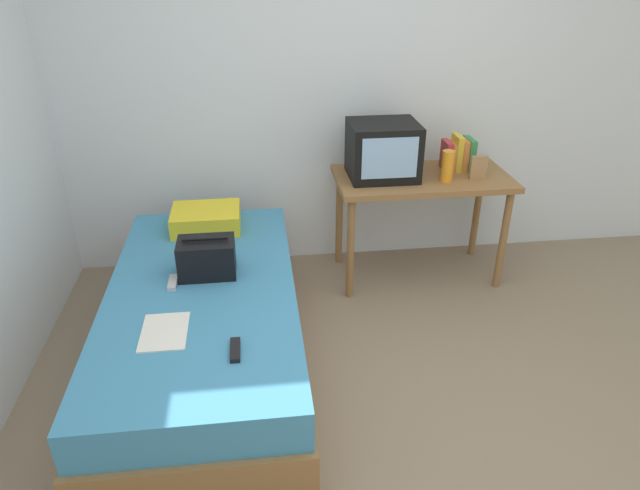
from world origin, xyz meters
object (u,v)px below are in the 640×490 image
object	(u,v)px
bed	(206,330)
pillow	(206,219)
desk	(421,189)
water_bottle	(447,166)
handbag	(207,258)
remote_silver	(173,283)
remote_dark	(235,350)
tv	(383,150)
picture_frame	(479,167)
book_row	(458,154)
magazine	(164,332)

from	to	relation	value
bed	pillow	xyz separation A→B (m)	(-0.01, 0.72, 0.33)
desk	water_bottle	xyz separation A→B (m)	(0.12, -0.12, 0.20)
handbag	desk	bearing A→B (deg)	27.94
pillow	remote_silver	xyz separation A→B (m)	(-0.14, -0.67, -0.05)
desk	remote_silver	distance (m)	1.78
pillow	remote_dark	world-z (taller)	pillow
bed	tv	bearing A→B (deg)	37.98
picture_frame	remote_silver	distance (m)	2.06
book_row	remote_dark	world-z (taller)	book_row
bed	remote_silver	xyz separation A→B (m)	(-0.15, 0.05, 0.28)
bed	pillow	distance (m)	0.80
bed	picture_frame	distance (m)	2.01
picture_frame	bed	bearing A→B (deg)	-156.19
handbag	bed	bearing A→B (deg)	-102.97
tv	picture_frame	bearing A→B (deg)	-10.87
tv	pillow	xyz separation A→B (m)	(-1.15, -0.17, -0.34)
bed	remote_dark	xyz separation A→B (m)	(0.18, -0.56, 0.28)
handbag	remote_silver	size ratio (longest dim) A/B	2.08
bed	remote_silver	bearing A→B (deg)	161.16
pillow	magazine	bearing A→B (deg)	-96.99
remote_silver	magazine	bearing A→B (deg)	-89.13
pillow	handbag	bearing A→B (deg)	-86.17
tv	pillow	world-z (taller)	tv
tv	handbag	distance (m)	1.38
tv	picture_frame	distance (m)	0.63
book_row	tv	bearing A→B (deg)	-172.12
bed	desk	xyz separation A→B (m)	(1.42, 0.88, 0.40)
tv	remote_dark	size ratio (longest dim) A/B	2.82
desk	remote_dark	size ratio (longest dim) A/B	7.44
bed	picture_frame	world-z (taller)	picture_frame
book_row	picture_frame	distance (m)	0.21
tv	remote_silver	world-z (taller)	tv
bed	handbag	world-z (taller)	handbag
tv	water_bottle	world-z (taller)	tv
desk	handbag	world-z (taller)	desk
bed	desk	size ratio (longest dim) A/B	1.72
remote_dark	remote_silver	world-z (taller)	same
bed	remote_dark	size ratio (longest dim) A/B	12.82
water_bottle	book_row	bearing A→B (deg)	55.64
water_bottle	remote_dark	world-z (taller)	water_bottle
desk	pillow	bearing A→B (deg)	-173.90
water_bottle	book_row	size ratio (longest dim) A/B	0.86
remote_silver	pillow	bearing A→B (deg)	78.19
remote_dark	remote_silver	size ratio (longest dim) A/B	1.08
magazine	remote_silver	xyz separation A→B (m)	(-0.01, 0.42, 0.01)
bed	book_row	distance (m)	2.04
remote_silver	picture_frame	bearing A→B (deg)	20.84
tv	picture_frame	size ratio (longest dim) A/B	2.84
desk	picture_frame	world-z (taller)	picture_frame
remote_dark	handbag	bearing A→B (deg)	102.30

